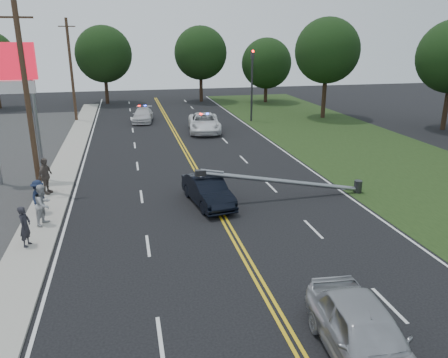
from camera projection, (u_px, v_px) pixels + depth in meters
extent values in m
plane|color=black|center=(262.00, 286.00, 15.25)|extent=(120.00, 120.00, 0.00)
cube|color=#A29D92|center=(50.00, 202.00, 22.73)|extent=(1.80, 70.00, 0.12)
cube|color=black|center=(420.00, 175.00, 27.34)|extent=(12.00, 80.00, 0.01)
cube|color=gold|center=(208.00, 191.00, 24.51)|extent=(0.36, 80.00, 0.00)
cylinder|color=gray|center=(36.00, 124.00, 25.18)|extent=(0.24, 0.24, 7.00)
cube|color=red|center=(4.00, 61.00, 23.83)|extent=(3.20, 0.35, 2.00)
cube|color=white|center=(8.00, 87.00, 24.27)|extent=(2.80, 0.30, 0.70)
cylinder|color=#2D2D30|center=(252.00, 86.00, 43.69)|extent=(0.20, 0.20, 7.00)
cube|color=#2D2D30|center=(252.00, 54.00, 42.73)|extent=(0.28, 0.28, 0.90)
sphere|color=#FF0C07|center=(253.00, 51.00, 42.48)|extent=(0.22, 0.22, 0.22)
cylinder|color=#2D2D30|center=(358.00, 187.00, 24.25)|extent=(0.44, 0.44, 0.70)
cylinder|color=gray|center=(283.00, 181.00, 23.12)|extent=(8.90, 0.24, 1.80)
cube|color=#2D2D30|center=(200.00, 173.00, 21.95)|extent=(0.55, 0.32, 0.30)
cylinder|color=#382619|center=(28.00, 102.00, 22.88)|extent=(0.28, 0.28, 10.00)
cube|color=#382619|center=(16.00, 17.00, 21.57)|extent=(1.60, 0.10, 0.10)
cylinder|color=#382619|center=(71.00, 71.00, 43.26)|extent=(0.28, 0.28, 10.00)
cube|color=#382619|center=(67.00, 26.00, 41.95)|extent=(1.60, 0.10, 0.10)
cylinder|color=black|center=(107.00, 90.00, 55.86)|extent=(0.44, 0.44, 3.57)
sphere|color=black|center=(104.00, 54.00, 54.50)|extent=(6.98, 6.98, 6.98)
cylinder|color=black|center=(201.00, 88.00, 57.78)|extent=(0.44, 0.44, 3.61)
sphere|color=black|center=(201.00, 53.00, 56.40)|extent=(6.81, 6.81, 6.81)
cylinder|color=black|center=(266.00, 91.00, 57.25)|extent=(0.44, 0.44, 2.88)
sphere|color=black|center=(266.00, 63.00, 56.15)|extent=(6.40, 6.40, 6.40)
cylinder|color=black|center=(324.00, 99.00, 46.12)|extent=(0.44, 0.44, 4.00)
sphere|color=black|center=(327.00, 51.00, 44.59)|extent=(6.62, 6.62, 6.62)
cylinder|color=black|center=(446.00, 109.00, 40.18)|extent=(0.44, 0.44, 3.82)
imported|color=black|center=(208.00, 191.00, 22.48)|extent=(2.24, 4.62, 1.46)
imported|color=#A3A4AA|center=(364.00, 335.00, 11.48)|extent=(2.35, 5.03, 1.67)
imported|color=white|center=(204.00, 123.00, 39.61)|extent=(3.39, 6.19, 1.64)
imported|color=silver|center=(143.00, 115.00, 44.19)|extent=(2.51, 4.88, 1.36)
imported|color=#232229|center=(25.00, 226.00, 17.69)|extent=(0.56, 0.71, 1.72)
imported|color=#A9A9AE|center=(43.00, 204.00, 19.74)|extent=(1.03, 1.13, 1.89)
imported|color=#17213B|center=(38.00, 197.00, 21.04)|extent=(0.83, 1.18, 1.66)
imported|color=#5B5049|center=(45.00, 176.00, 23.56)|extent=(0.91, 1.27, 2.00)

